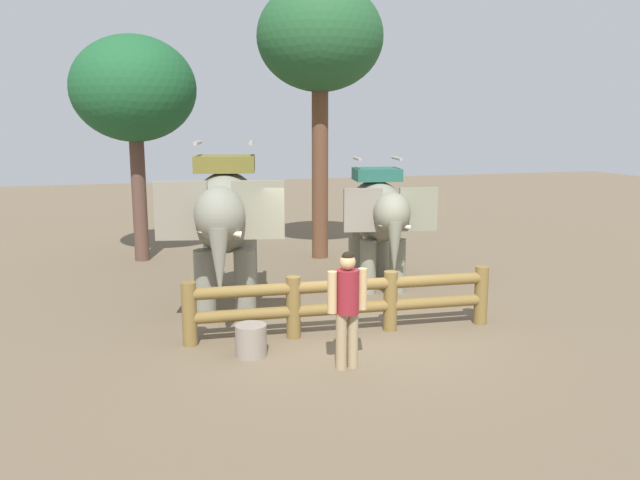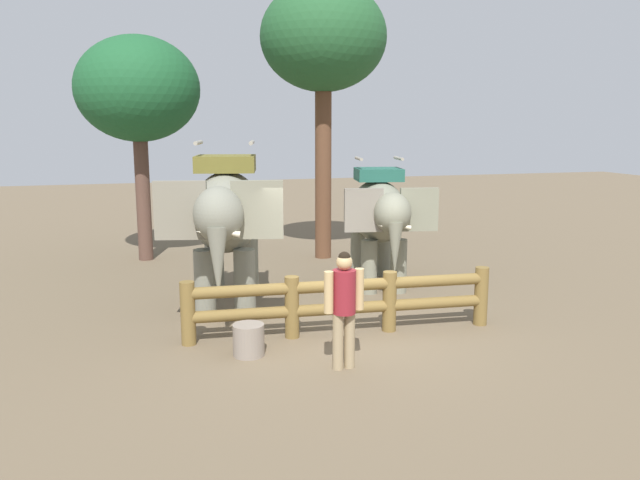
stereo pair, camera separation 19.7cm
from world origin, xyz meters
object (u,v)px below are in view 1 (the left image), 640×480
tree_far_left (134,91)px  tree_back_center (320,41)px  log_fence (343,300)px  tourist_woman_in_black (347,301)px  elephant_center (378,215)px  feed_bucket (251,340)px  elephant_near_left (226,217)px

tree_far_left → tree_back_center: 4.86m
log_fence → tourist_woman_in_black: bearing=-106.6°
log_fence → tree_far_left: tree_far_left is taller
log_fence → elephant_center: bearing=58.0°
tourist_woman_in_black → feed_bucket: tourist_woman_in_black is taller
log_fence → tree_back_center: (1.47, 6.15, 5.00)m
elephant_center → tree_back_center: bearing=95.6°
tree_back_center → tourist_woman_in_black: bearing=-104.0°
log_fence → elephant_near_left: elephant_near_left is taller
tourist_woman_in_black → elephant_near_left: bearing=109.3°
elephant_center → elephant_near_left: bearing=-166.0°
tourist_woman_in_black → feed_bucket: size_ratio=3.51×
elephant_center → tourist_woman_in_black: bearing=-117.2°
elephant_near_left → tree_far_left: 5.93m
feed_bucket → elephant_near_left: bearing=89.1°
log_fence → elephant_near_left: size_ratio=1.39×
elephant_near_left → feed_bucket: (-0.04, -2.58, -1.56)m
tree_far_left → elephant_center: bearing=-41.2°
elephant_center → tree_far_left: tree_far_left is taller
elephant_center → tourist_woman_in_black: size_ratio=1.92×
log_fence → tree_back_center: tree_back_center is taller
elephant_center → tree_far_left: size_ratio=0.59×
elephant_near_left → tree_back_center: bearing=53.0°
elephant_near_left → tree_far_left: tree_far_left is taller
log_fence → elephant_center: size_ratio=1.59×
tree_back_center → feed_bucket: bearing=-115.2°
tree_back_center → tree_far_left: bearing=167.7°
tree_back_center → log_fence: bearing=-103.4°
elephant_center → feed_bucket: elephant_center is taller
elephant_near_left → tree_far_left: bearing=105.9°
log_fence → elephant_center: elephant_center is taller
tree_far_left → feed_bucket: 8.87m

